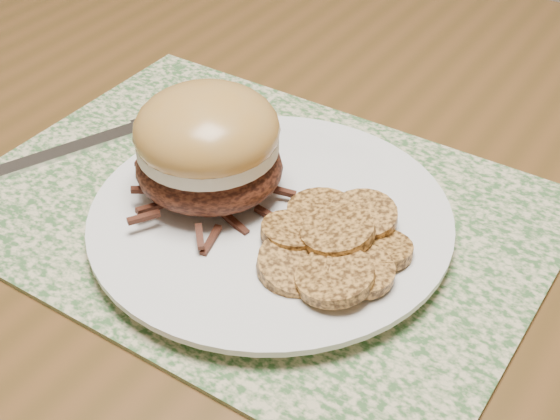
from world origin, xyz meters
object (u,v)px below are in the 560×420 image
at_px(fork, 93,143).
at_px(pork_sandwich, 208,146).
at_px(dining_table, 240,206).
at_px(dinner_plate, 271,221).

bearing_deg(fork, pork_sandwich, 18.38).
distance_m(pork_sandwich, fork, 0.15).
bearing_deg(pork_sandwich, dining_table, 96.50).
relative_size(dining_table, pork_sandwich, 10.54).
xyz_separation_m(dinner_plate, fork, (-0.20, 0.01, -0.01)).
bearing_deg(dining_table, pork_sandwich, -65.04).
bearing_deg(dinner_plate, pork_sandwich, -177.05).
distance_m(dining_table, pork_sandwich, 0.18).
relative_size(dining_table, fork, 7.63).
xyz_separation_m(dining_table, pork_sandwich, (0.05, -0.10, 0.14)).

